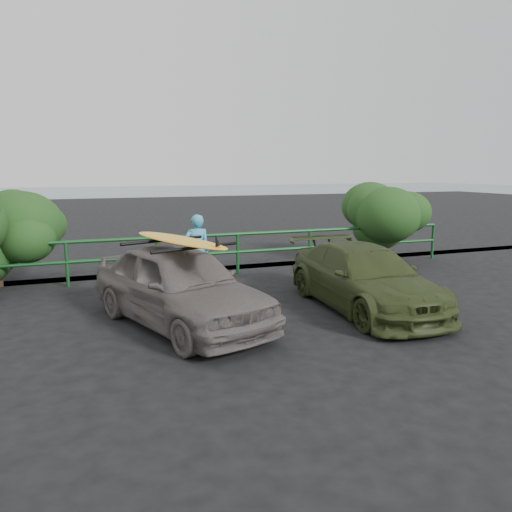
{
  "coord_description": "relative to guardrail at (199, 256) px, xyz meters",
  "views": [
    {
      "loc": [
        -2.89,
        -6.65,
        2.6
      ],
      "look_at": [
        0.28,
        1.78,
        1.02
      ],
      "focal_mm": 35.0,
      "sensor_mm": 36.0,
      "label": 1
    }
  ],
  "objects": [
    {
      "name": "ground",
      "position": [
        0.0,
        -5.0,
        -0.52
      ],
      "size": [
        80.0,
        80.0,
        0.0
      ],
      "primitive_type": "plane",
      "color": "black"
    },
    {
      "name": "ocean",
      "position": [
        0.0,
        55.0,
        -0.52
      ],
      "size": [
        200.0,
        200.0,
        0.0
      ],
      "primitive_type": "plane",
      "color": "slate",
      "rests_on": "ground"
    },
    {
      "name": "guardrail",
      "position": [
        0.0,
        0.0,
        0.0
      ],
      "size": [
        14.0,
        0.08,
        1.04
      ],
      "primitive_type": null,
      "color": "#154A1E",
      "rests_on": "ground"
    },
    {
      "name": "shrub_right",
      "position": [
        5.0,
        0.5,
        0.45
      ],
      "size": [
        3.2,
        2.4,
        1.95
      ],
      "primitive_type": null,
      "color": "#21471A",
      "rests_on": "ground"
    },
    {
      "name": "sedan",
      "position": [
        -1.24,
        -3.64,
        0.16
      ],
      "size": [
        2.8,
        4.29,
        1.36
      ],
      "primitive_type": "imported",
      "rotation": [
        0.0,
        0.0,
        0.33
      ],
      "color": "#5E5754",
      "rests_on": "ground"
    },
    {
      "name": "olive_vehicle",
      "position": [
        2.21,
        -3.84,
        0.07
      ],
      "size": [
        1.84,
        4.14,
        1.18
      ],
      "primitive_type": "imported",
      "rotation": [
        0.0,
        0.0,
        -0.05
      ],
      "color": "#313E1B",
      "rests_on": "ground"
    },
    {
      "name": "man",
      "position": [
        -0.26,
        -0.89,
        0.28
      ],
      "size": [
        0.61,
        0.43,
        1.61
      ],
      "primitive_type": "imported",
      "rotation": [
        0.0,
        0.0,
        3.06
      ],
      "color": "#41A0C3",
      "rests_on": "ground"
    },
    {
      "name": "roof_rack",
      "position": [
        -1.24,
        -3.64,
        0.87
      ],
      "size": [
        1.82,
        1.53,
        0.05
      ],
      "primitive_type": null,
      "rotation": [
        0.0,
        0.0,
        0.33
      ],
      "color": "black",
      "rests_on": "sedan"
    },
    {
      "name": "surfboard",
      "position": [
        -1.24,
        -3.64,
        0.93
      ],
      "size": [
        1.38,
        2.7,
        0.08
      ],
      "primitive_type": "ellipsoid",
      "rotation": [
        0.0,
        0.0,
        0.33
      ],
      "color": "yellow",
      "rests_on": "roof_rack"
    }
  ]
}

